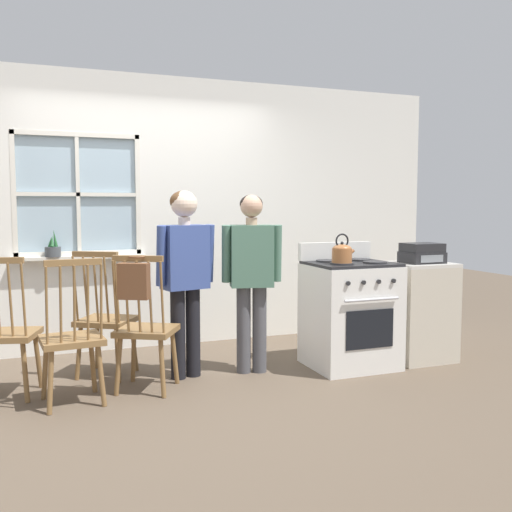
% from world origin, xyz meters
% --- Properties ---
extents(ground_plane, '(16.00, 16.00, 0.00)m').
position_xyz_m(ground_plane, '(0.00, 0.00, 0.00)').
color(ground_plane, brown).
extents(wall_back, '(6.40, 0.16, 2.70)m').
position_xyz_m(wall_back, '(0.04, 1.40, 1.34)').
color(wall_back, silver).
rests_on(wall_back, ground_plane).
extents(chair_by_window, '(0.56, 0.55, 1.06)m').
position_xyz_m(chair_by_window, '(-0.27, -0.00, 0.47)').
color(chair_by_window, olive).
rests_on(chair_by_window, ground_plane).
extents(chair_near_wall, '(0.46, 0.44, 1.06)m').
position_xyz_m(chair_near_wall, '(-0.81, -0.12, 0.47)').
color(chair_near_wall, olive).
rests_on(chair_near_wall, ground_plane).
extents(chair_center_cluster, '(0.57, 0.56, 1.06)m').
position_xyz_m(chair_center_cluster, '(-0.52, 0.49, 0.47)').
color(chair_center_cluster, olive).
rests_on(chair_center_cluster, ground_plane).
extents(chair_near_stove, '(0.51, 0.50, 1.06)m').
position_xyz_m(chair_near_stove, '(-1.26, 0.22, 0.47)').
color(chair_near_stove, olive).
rests_on(chair_near_stove, ground_plane).
extents(person_elderly_left, '(0.52, 0.29, 1.54)m').
position_xyz_m(person_elderly_left, '(0.09, 0.22, 0.94)').
color(person_elderly_left, black).
rests_on(person_elderly_left, ground_plane).
extents(person_teen_center, '(0.52, 0.28, 1.51)m').
position_xyz_m(person_teen_center, '(0.65, 0.17, 0.90)').
color(person_teen_center, '#4C4C51').
rests_on(person_teen_center, ground_plane).
extents(stove, '(0.72, 0.68, 1.08)m').
position_xyz_m(stove, '(1.53, 0.03, 0.47)').
color(stove, white).
rests_on(stove, ground_plane).
extents(kettle, '(0.21, 0.17, 0.25)m').
position_xyz_m(kettle, '(1.37, -0.10, 1.02)').
color(kettle, '#A86638').
rests_on(kettle, stove).
extents(potted_plant, '(0.14, 0.14, 0.25)m').
position_xyz_m(potted_plant, '(-0.89, 1.31, 1.01)').
color(potted_plant, '#42474C').
rests_on(potted_plant, wall_back).
extents(handbag, '(0.24, 0.25, 0.31)m').
position_xyz_m(handbag, '(-0.38, -0.21, 0.88)').
color(handbag, brown).
rests_on(handbag, chair_by_window).
extents(side_counter, '(0.55, 0.50, 0.90)m').
position_xyz_m(side_counter, '(2.24, -0.00, 0.45)').
color(side_counter, beige).
rests_on(side_counter, ground_plane).
extents(stereo, '(0.34, 0.29, 0.18)m').
position_xyz_m(stereo, '(2.24, -0.03, 0.99)').
color(stereo, '#232326').
rests_on(stereo, side_counter).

